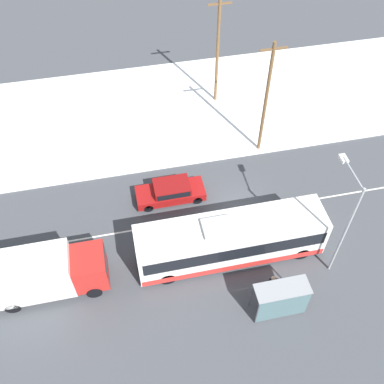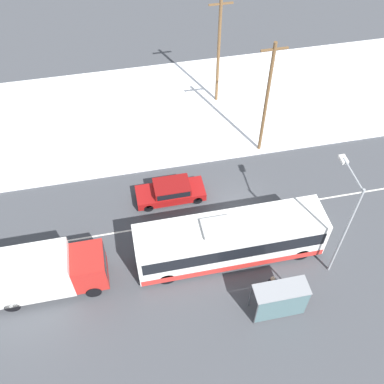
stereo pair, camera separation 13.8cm
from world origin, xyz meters
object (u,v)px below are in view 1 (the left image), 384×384
Objects in this scene: box_truck at (40,274)px; pedestrian_at_stop at (272,283)px; city_bus at (231,240)px; streetlamp at (345,215)px; utility_pole_roadside at (266,99)px; sedan_car at (171,191)px; bus_shelter at (282,299)px; utility_pole_snowlot at (217,52)px.

pedestrian_at_stop is (12.90, -2.88, -0.74)m from box_truck.
city_bus is at bearing 0.52° from box_truck.
utility_pole_roadside is at bearing 95.97° from streetlamp.
city_bus is 2.43× the size of sedan_car.
sedan_car is (-2.72, 5.27, -0.83)m from city_bus.
box_truck reaches higher than bus_shelter.
box_truck is 13.60m from bus_shelter.
streetlamp is at bearing -84.03° from utility_pole_roadside.
streetlamp reaches higher than city_bus.
sedan_car is 9.04m from utility_pole_roadside.
city_bus is 1.25× the size of utility_pole_roadside.
utility_pole_roadside reaches higher than bus_shelter.
city_bus is at bearing -118.20° from utility_pole_roadside.
bus_shelter is at bearing -93.26° from utility_pole_snowlot.
bus_shelter is 13.74m from utility_pole_roadside.
bus_shelter is at bearing -102.59° from utility_pole_roadside.
sedan_car is at bearing 117.30° from city_bus.
box_truck is 0.78× the size of utility_pole_roadside.
utility_pole_snowlot is (2.84, 15.09, 3.08)m from city_bus.
utility_pole_roadside reaches higher than city_bus.
sedan_car is 1.55× the size of bus_shelter.
pedestrian_at_stop is 12.58m from utility_pole_roadside.
streetlamp is at bearing 17.18° from pedestrian_at_stop.
box_truck is at bearing 167.41° from pedestrian_at_stop.
city_bus is 6.85× the size of pedestrian_at_stop.
streetlamp reaches higher than pedestrian_at_stop.
box_truck is 0.94× the size of streetlamp.
city_bus reaches higher than bus_shelter.
sedan_car is at bearing 114.74° from bus_shelter.
streetlamp is (5.74, -1.74, 3.15)m from city_bus.
streetlamp is 10.47m from utility_pole_roadside.
utility_pole_roadside is at bearing 61.80° from city_bus.
sedan_car is 0.51× the size of utility_pole_roadside.
utility_pole_roadside is (4.65, 8.67, 3.14)m from city_bus.
bus_shelter is 0.34× the size of utility_pole_snowlot.
utility_pole_roadside reaches higher than streetlamp.
sedan_car is (8.45, 5.37, -0.99)m from box_truck.
bus_shelter is 19.75m from utility_pole_snowlot.
utility_pole_snowlot is at bearing 79.34° from city_bus.
pedestrian_at_stop is 0.18× the size of utility_pole_snowlot.
utility_pole_roadside is (2.92, 13.07, 3.07)m from bus_shelter.
streetlamp is at bearing 140.35° from sedan_car.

